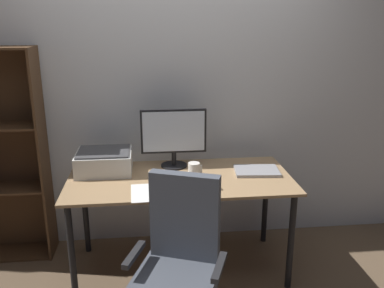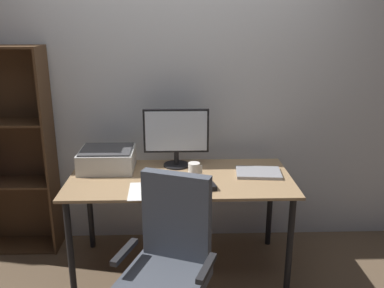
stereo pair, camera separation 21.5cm
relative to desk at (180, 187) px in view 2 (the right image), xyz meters
name	(u,v)px [view 2 (the right image)]	position (x,y,z in m)	size (l,w,h in m)	color
ground_plane	(181,267)	(0.00, 0.00, -0.66)	(12.00, 12.00, 0.00)	brown
back_wall	(179,87)	(0.00, 0.55, 0.64)	(6.40, 0.10, 2.60)	silver
desk	(180,187)	(0.00, 0.00, 0.00)	(1.59, 0.76, 0.74)	tan
monitor	(176,134)	(-0.03, 0.24, 0.33)	(0.49, 0.20, 0.45)	black
keyboard	(178,189)	(-0.01, -0.23, 0.09)	(0.29, 0.11, 0.02)	#B7BABC
mouse	(211,186)	(0.21, -0.21, 0.10)	(0.06, 0.10, 0.03)	black
coffee_mug	(194,170)	(0.10, -0.01, 0.13)	(0.10, 0.08, 0.11)	white
laptop	(258,173)	(0.57, 0.04, 0.09)	(0.32, 0.23, 0.02)	#99999E
printer	(107,159)	(-0.54, 0.18, 0.16)	(0.40, 0.34, 0.16)	silver
paper_sheet	(144,191)	(-0.23, -0.24, 0.08)	(0.21, 0.30, 0.00)	white
office_chair	(168,273)	(-0.07, -0.75, -0.20)	(0.58, 0.58, 1.01)	#232326
bookshelf	(4,154)	(-1.38, 0.37, 0.14)	(0.70, 0.28, 1.64)	#4C331E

